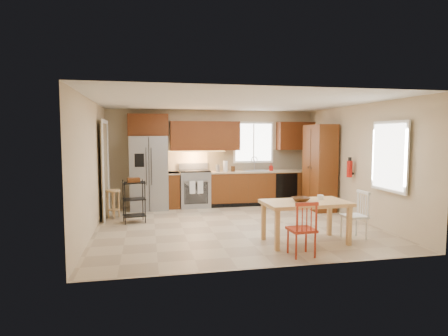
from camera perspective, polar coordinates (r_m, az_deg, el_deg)
name	(u,v)px	position (r m, az deg, el deg)	size (l,w,h in m)	color
floor	(235,225)	(7.75, 1.67, -8.74)	(5.50, 5.50, 0.00)	tan
ceiling	(235,102)	(7.55, 1.72, 10.01)	(5.50, 5.00, 0.02)	silver
wall_back	(213,157)	(9.99, -1.62, 1.61)	(5.50, 0.02, 2.50)	#CCB793
wall_front	(277,179)	(5.16, 8.12, -1.61)	(5.50, 0.02, 2.50)	#CCB793
wall_left	(92,167)	(7.41, -19.46, 0.15)	(0.02, 5.00, 2.50)	#CCB793
wall_right	(358,163)	(8.61, 19.80, 0.78)	(0.02, 5.00, 2.50)	#CCB793
refrigerator	(149,173)	(9.49, -11.37, -0.72)	(0.92, 0.75, 1.82)	gray
range_stove	(195,189)	(9.68, -4.49, -3.21)	(0.76, 0.63, 0.92)	gray
base_cabinet_narrow	(173,190)	(9.64, -7.75, -3.33)	(0.30, 0.60, 0.90)	#5B2B10
base_cabinet_run	(263,187)	(10.09, 5.94, -2.95)	(2.92, 0.60, 0.90)	#5B2B10
dishwasher	(286,188)	(10.00, 9.50, -3.06)	(0.60, 0.02, 0.78)	black
backsplash	(260,160)	(10.29, 5.49, 1.27)	(2.92, 0.03, 0.55)	beige
upper_over_fridge	(148,125)	(9.65, -11.50, 6.45)	(1.00, 0.35, 0.55)	#5C2A0F
upper_left_block	(205,136)	(9.76, -2.90, 4.91)	(1.80, 0.35, 0.75)	#5C2A0F
upper_right_block	(296,136)	(10.44, 10.84, 4.83)	(1.00, 0.35, 0.75)	#5C2A0F
window_back	(253,142)	(10.21, 4.50, 3.92)	(1.12, 0.04, 1.12)	white
sink	(256,172)	(9.98, 4.92, -0.65)	(0.62, 0.46, 0.16)	gray
undercab_glow	(194,151)	(9.70, -4.62, 2.56)	(1.60, 0.30, 0.01)	#FFBF66
soap_bottle	(271,167)	(9.99, 7.18, 0.11)	(0.09, 0.09, 0.19)	#AB130B
paper_towel	(225,166)	(9.71, 0.20, 0.28)	(0.12, 0.12, 0.28)	silver
canister_steel	(218,168)	(9.68, -0.96, -0.04)	(0.11, 0.11, 0.18)	gray
canister_wood	(233,169)	(9.73, 1.39, -0.13)	(0.10, 0.10, 0.14)	#512F15
pantry	(320,167)	(9.52, 14.36, 0.08)	(0.50, 0.95, 2.10)	#5B2B10
fire_extinguisher	(350,169)	(8.69, 18.58, -0.15)	(0.12, 0.12, 0.36)	#AB130B
window_right	(390,156)	(7.60, 23.92, 1.63)	(0.04, 1.02, 1.32)	white
doorway	(104,171)	(8.71, -17.75, -0.44)	(0.04, 0.95, 2.10)	#8C7A59
dining_table	(305,222)	(6.63, 12.27, -8.09)	(1.44, 0.81, 0.70)	#DAB36D
chair_red	(301,228)	(5.90, 11.73, -9.01)	(0.40, 0.40, 0.85)	#AE311A
chair_white	(354,215)	(7.09, 19.21, -6.81)	(0.40, 0.40, 0.85)	silver
table_bowl	(301,202)	(6.52, 11.60, -5.07)	(0.29, 0.29, 0.07)	#512F15
table_jar	(320,199)	(6.76, 14.47, -4.53)	(0.10, 0.10, 0.11)	silver
bar_stool	(114,204)	(8.76, -16.48, -5.23)	(0.31, 0.31, 0.63)	#DAB36D
utility_cart	(134,201)	(8.14, -13.54, -4.97)	(0.45, 0.35, 0.90)	black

